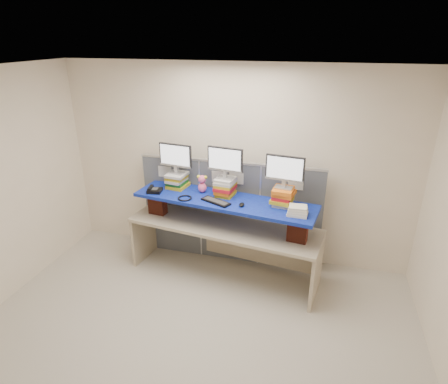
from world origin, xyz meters
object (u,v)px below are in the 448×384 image
(monitor_center, at_px, (225,161))
(keyboard, at_px, (216,201))
(desk_phone, at_px, (154,190))
(monitor_left, at_px, (175,157))
(monitor_right, at_px, (285,170))
(blue_board, at_px, (224,201))
(desk, at_px, (224,235))

(monitor_center, bearing_deg, keyboard, -94.72)
(desk_phone, bearing_deg, monitor_left, 37.26)
(monitor_right, xyz_separation_m, desk_phone, (-1.72, -0.03, -0.43))
(monitor_center, relative_size, desk_phone, 2.31)
(monitor_right, relative_size, keyboard, 1.13)
(monitor_left, height_order, monitor_right, monitor_right)
(blue_board, distance_m, monitor_left, 0.90)
(monitor_right, bearing_deg, monitor_center, -180.00)
(desk_phone, bearing_deg, blue_board, -7.25)
(keyboard, bearing_deg, monitor_right, 34.57)
(monitor_right, bearing_deg, desk, -170.94)
(monitor_left, bearing_deg, blue_board, -8.86)
(monitor_left, relative_size, monitor_center, 1.00)
(desk, bearing_deg, desk_phone, -171.03)
(monitor_center, distance_m, keyboard, 0.53)
(monitor_right, relative_size, desk_phone, 2.31)
(monitor_center, distance_m, desk_phone, 1.06)
(monitor_left, bearing_deg, keyboard, -19.72)
(monitor_left, distance_m, desk_phone, 0.53)
(blue_board, xyz_separation_m, monitor_center, (-0.02, 0.12, 0.50))
(desk, distance_m, blue_board, 0.50)
(monitor_left, height_order, keyboard, monitor_left)
(desk, relative_size, monitor_left, 5.57)
(monitor_center, height_order, monitor_right, monitor_center)
(monitor_left, bearing_deg, monitor_right, 0.00)
(desk, relative_size, desk_phone, 12.89)
(desk, height_order, monitor_right, monitor_right)
(monitor_right, distance_m, desk_phone, 1.78)
(monitor_left, distance_m, keyboard, 0.86)
(blue_board, bearing_deg, monitor_center, 106.49)
(desk, bearing_deg, blue_board, -126.68)
(blue_board, relative_size, monitor_right, 5.04)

